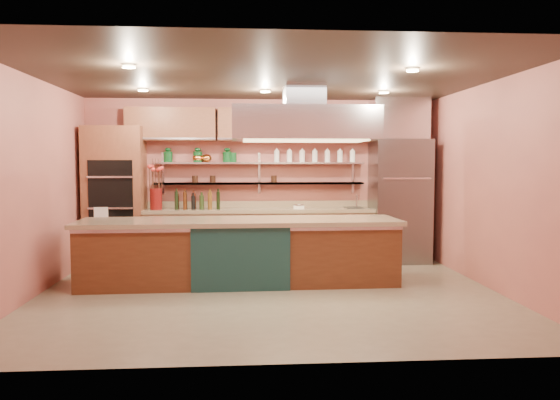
{
  "coord_description": "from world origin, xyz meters",
  "views": [
    {
      "loc": [
        -0.38,
        -7.02,
        1.72
      ],
      "look_at": [
        0.21,
        1.0,
        1.16
      ],
      "focal_mm": 35.0,
      "sensor_mm": 36.0,
      "label": 1
    }
  ],
  "objects": [
    {
      "name": "wall_shelf_upper",
      "position": [
        -0.05,
        2.37,
        1.7
      ],
      "size": [
        3.6,
        0.26,
        0.03
      ],
      "primitive_type": "cube",
      "color": "silver",
      "rests_on": "wall_back"
    },
    {
      "name": "back_counter",
      "position": [
        -0.05,
        2.2,
        0.47
      ],
      "size": [
        3.84,
        0.64,
        0.93
      ],
      "primitive_type": "cube",
      "color": "tan",
      "rests_on": "floor"
    },
    {
      "name": "kitchen_scale",
      "position": [
        0.61,
        2.15,
        0.98
      ],
      "size": [
        0.21,
        0.19,
        0.1
      ],
      "primitive_type": "cube",
      "rotation": [
        0.0,
        0.0,
        -0.37
      ],
      "color": "white",
      "rests_on": "back_counter"
    },
    {
      "name": "refrigerator",
      "position": [
        2.35,
        2.14,
        1.05
      ],
      "size": [
        0.95,
        0.72,
        2.1
      ],
      "primitive_type": "cube",
      "color": "slate",
      "rests_on": "floor"
    },
    {
      "name": "floor",
      "position": [
        0.0,
        0.0,
        -0.01
      ],
      "size": [
        6.0,
        5.0,
        0.02
      ],
      "primitive_type": "cube",
      "color": "gray",
      "rests_on": "ground"
    },
    {
      "name": "island",
      "position": [
        -0.39,
        0.62,
        0.46
      ],
      "size": [
        4.39,
        1.03,
        0.91
      ],
      "primitive_type": "cube",
      "rotation": [
        0.0,
        0.0,
        0.02
      ],
      "color": "brown",
      "rests_on": "floor"
    },
    {
      "name": "wall_right",
      "position": [
        3.0,
        0.0,
        1.4
      ],
      "size": [
        0.04,
        5.0,
        2.8
      ],
      "primitive_type": "cube",
      "color": "#B76256",
      "rests_on": "floor"
    },
    {
      "name": "wall_front",
      "position": [
        0.0,
        -2.5,
        1.4
      ],
      "size": [
        6.0,
        0.04,
        2.8
      ],
      "primitive_type": "cube",
      "color": "#B76256",
      "rests_on": "floor"
    },
    {
      "name": "oil_bottle_cluster",
      "position": [
        -1.09,
        2.15,
        1.06
      ],
      "size": [
        0.84,
        0.44,
        0.26
      ],
      "primitive_type": "cube",
      "rotation": [
        0.0,
        0.0,
        -0.27
      ],
      "color": "black",
      "rests_on": "back_counter"
    },
    {
      "name": "range_hood",
      "position": [
        0.51,
        0.62,
        2.25
      ],
      "size": [
        2.0,
        1.0,
        0.45
      ],
      "primitive_type": "cube",
      "color": "silver",
      "rests_on": "ceiling"
    },
    {
      "name": "ceiling",
      "position": [
        0.0,
        0.0,
        2.8
      ],
      "size": [
        6.0,
        5.0,
        0.02
      ],
      "primitive_type": "cube",
      "color": "black",
      "rests_on": "wall_back"
    },
    {
      "name": "green_canister",
      "position": [
        -0.51,
        2.37,
        1.8
      ],
      "size": [
        0.14,
        0.14,
        0.16
      ],
      "primitive_type": "cylinder",
      "rotation": [
        0.0,
        0.0,
        0.03
      ],
      "color": "#0D3F19",
      "rests_on": "wall_shelf_upper"
    },
    {
      "name": "copper_kettle",
      "position": [
        -0.95,
        2.37,
        1.78
      ],
      "size": [
        0.22,
        0.22,
        0.14
      ],
      "primitive_type": "ellipsoid",
      "rotation": [
        0.0,
        0.0,
        -0.35
      ],
      "color": "orange",
      "rests_on": "wall_shelf_upper"
    },
    {
      "name": "oven_stack",
      "position": [
        -2.45,
        2.18,
        1.15
      ],
      "size": [
        0.95,
        0.64,
        2.3
      ],
      "primitive_type": "cube",
      "color": "brown",
      "rests_on": "floor"
    },
    {
      "name": "wall_left",
      "position": [
        -3.0,
        0.0,
        1.4
      ],
      "size": [
        0.04,
        5.0,
        2.8
      ],
      "primitive_type": "cube",
      "color": "#B76256",
      "rests_on": "floor"
    },
    {
      "name": "flower_vase",
      "position": [
        -1.78,
        2.15,
        1.11
      ],
      "size": [
        0.26,
        0.26,
        0.35
      ],
      "primitive_type": "cylinder",
      "rotation": [
        0.0,
        0.0,
        0.37
      ],
      "color": "#5F0F0E",
      "rests_on": "back_counter"
    },
    {
      "name": "ceiling_downlights",
      "position": [
        0.0,
        0.2,
        2.77
      ],
      "size": [
        4.0,
        2.8,
        0.02
      ],
      "primitive_type": "cube",
      "color": "#FFE5A5",
      "rests_on": "ceiling"
    },
    {
      "name": "wall_back",
      "position": [
        0.0,
        2.5,
        1.4
      ],
      "size": [
        6.0,
        0.04,
        2.8
      ],
      "primitive_type": "cube",
      "color": "#B76256",
      "rests_on": "floor"
    },
    {
      "name": "bar_faucet",
      "position": [
        1.62,
        2.25,
        1.04
      ],
      "size": [
        0.04,
        0.04,
        0.21
      ],
      "primitive_type": "cylinder",
      "rotation": [
        0.0,
        0.0,
        -0.41
      ],
      "color": "silver",
      "rests_on": "back_counter"
    },
    {
      "name": "wall_shelf_lower",
      "position": [
        -0.05,
        2.37,
        1.35
      ],
      "size": [
        3.6,
        0.26,
        0.03
      ],
      "primitive_type": "cube",
      "color": "silver",
      "rests_on": "wall_back"
    },
    {
      "name": "upper_cabinets",
      "position": [
        0.0,
        2.32,
        2.35
      ],
      "size": [
        4.6,
        0.36,
        0.55
      ],
      "primitive_type": "cube",
      "color": "brown",
      "rests_on": "wall_back"
    }
  ]
}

